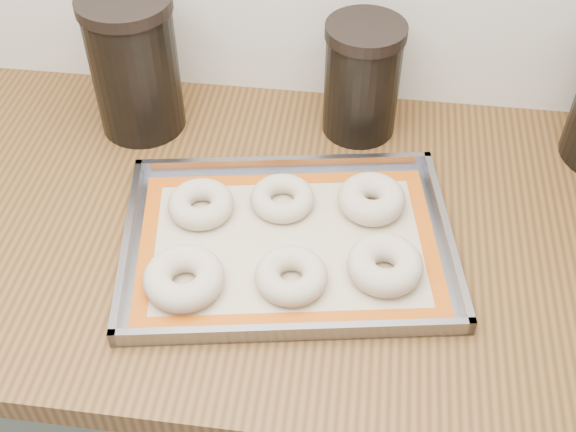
# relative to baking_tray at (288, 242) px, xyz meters

# --- Properties ---
(cabinet) EXTENTS (3.00, 0.65, 0.86)m
(cabinet) POSITION_rel_baking_tray_xyz_m (0.18, 0.05, -0.48)
(cabinet) COLOR #616A5D
(cabinet) RESTS_ON floor
(countertop) EXTENTS (3.06, 0.68, 0.04)m
(countertop) POSITION_rel_baking_tray_xyz_m (0.18, 0.05, -0.03)
(countertop) COLOR brown
(countertop) RESTS_ON cabinet
(baking_tray) EXTENTS (0.51, 0.40, 0.03)m
(baking_tray) POSITION_rel_baking_tray_xyz_m (0.00, 0.00, 0.00)
(baking_tray) COLOR gray
(baking_tray) RESTS_ON countertop
(baking_mat) EXTENTS (0.46, 0.36, 0.00)m
(baking_mat) POSITION_rel_baking_tray_xyz_m (-0.00, 0.00, -0.00)
(baking_mat) COLOR #C6B793
(baking_mat) RESTS_ON baking_tray
(bagel_front_left) EXTENTS (0.12, 0.12, 0.04)m
(bagel_front_left) POSITION_rel_baking_tray_xyz_m (-0.13, -0.10, 0.02)
(bagel_front_left) COLOR beige
(bagel_front_left) RESTS_ON baking_mat
(bagel_front_mid) EXTENTS (0.12, 0.12, 0.03)m
(bagel_front_mid) POSITION_rel_baking_tray_xyz_m (0.01, -0.07, 0.01)
(bagel_front_mid) COLOR beige
(bagel_front_mid) RESTS_ON baking_mat
(bagel_front_right) EXTENTS (0.14, 0.14, 0.04)m
(bagel_front_right) POSITION_rel_baking_tray_xyz_m (0.14, -0.04, 0.02)
(bagel_front_right) COLOR beige
(bagel_front_right) RESTS_ON baking_mat
(bagel_back_left) EXTENTS (0.13, 0.13, 0.03)m
(bagel_back_left) POSITION_rel_baking_tray_xyz_m (-0.13, 0.05, 0.01)
(bagel_back_left) COLOR beige
(bagel_back_left) RESTS_ON baking_mat
(bagel_back_mid) EXTENTS (0.11, 0.11, 0.03)m
(bagel_back_mid) POSITION_rel_baking_tray_xyz_m (-0.02, 0.07, 0.01)
(bagel_back_mid) COLOR beige
(bagel_back_mid) RESTS_ON baking_mat
(bagel_back_right) EXTENTS (0.11, 0.11, 0.04)m
(bagel_back_right) POSITION_rel_baking_tray_xyz_m (0.11, 0.09, 0.02)
(bagel_back_right) COLOR beige
(bagel_back_right) RESTS_ON baking_mat
(canister_left) EXTENTS (0.15, 0.15, 0.23)m
(canister_left) POSITION_rel_baking_tray_xyz_m (-0.28, 0.25, 0.11)
(canister_left) COLOR black
(canister_left) RESTS_ON countertop
(canister_mid) EXTENTS (0.13, 0.13, 0.19)m
(canister_mid) POSITION_rel_baking_tray_xyz_m (0.08, 0.28, 0.09)
(canister_mid) COLOR black
(canister_mid) RESTS_ON countertop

